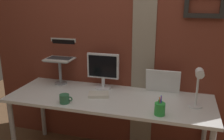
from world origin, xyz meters
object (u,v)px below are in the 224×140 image
object	(u,v)px
coffee_mug	(65,99)
monitor	(103,69)
whiteboard_panel	(163,81)
desk_lamp	(198,84)
laptop	(62,53)
pen_cup	(160,109)

from	to	relation	value
coffee_mug	monitor	bearing A→B (deg)	64.71
whiteboard_panel	desk_lamp	size ratio (longest dim) A/B	0.90
laptop	coffee_mug	bearing A→B (deg)	-62.33
desk_lamp	pen_cup	bearing A→B (deg)	-146.78
laptop	desk_lamp	world-z (taller)	laptop
monitor	laptop	xyz separation A→B (m)	(-0.51, 0.07, 0.12)
desk_lamp	pen_cup	xyz separation A→B (m)	(-0.30, -0.19, -0.18)
pen_cup	coffee_mug	world-z (taller)	pen_cup
laptop	desk_lamp	distance (m)	1.49
desk_lamp	whiteboard_panel	bearing A→B (deg)	135.30
whiteboard_panel	laptop	bearing A→B (deg)	178.46
whiteboard_panel	desk_lamp	world-z (taller)	desk_lamp
monitor	desk_lamp	distance (m)	0.99
laptop	whiteboard_panel	distance (m)	1.15
laptop	whiteboard_panel	bearing A→B (deg)	-1.54
laptop	desk_lamp	bearing A→B (deg)	-13.39
whiteboard_panel	coffee_mug	bearing A→B (deg)	-149.10
monitor	pen_cup	world-z (taller)	monitor
laptop	monitor	bearing A→B (deg)	-7.44
monitor	pen_cup	xyz separation A→B (m)	(0.65, -0.47, -0.16)
desk_lamp	coffee_mug	distance (m)	1.20
monitor	whiteboard_panel	world-z (taller)	monitor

